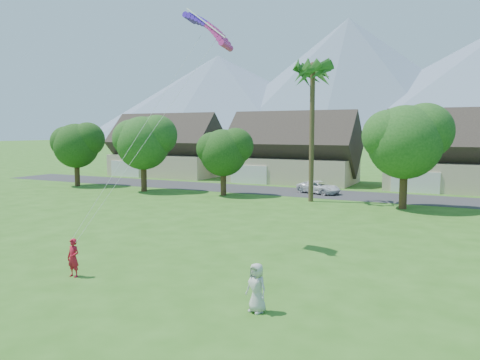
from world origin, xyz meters
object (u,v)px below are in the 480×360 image
Objects in this scene: kite_flyer at (73,258)px; parked_car at (319,187)px; watcher at (257,288)px; parafoil_kite at (210,27)px.

kite_flyer is 0.37× the size of parked_car.
watcher is 0.51× the size of parafoil_kite.
watcher is 0.38× the size of parked_car.
parked_car is 1.34× the size of parafoil_kite.
kite_flyer is at bearing -162.70° from watcher.
watcher is 32.18m from parked_car.
parafoil_kite is at bearing 71.28° from kite_flyer.
kite_flyer is 13.64m from parafoil_kite.
watcher is at bearing -146.49° from parked_car.
watcher is 14.77m from parafoil_kite.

